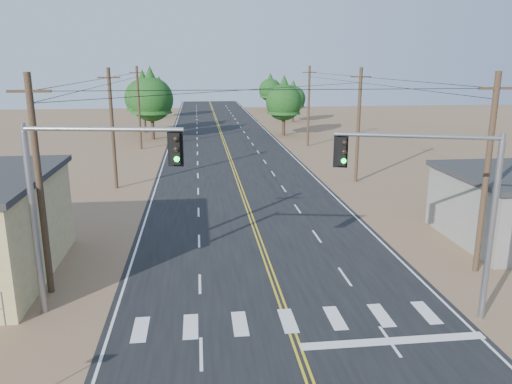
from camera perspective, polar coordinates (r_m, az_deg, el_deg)
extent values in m
cube|color=black|center=(41.79, -1.69, 0.21)|extent=(15.00, 200.00, 0.02)
cylinder|color=gray|center=(23.04, -26.93, -11.80)|extent=(0.06, 0.06, 1.50)
cylinder|color=#4C3826|center=(24.02, -23.47, 0.43)|extent=(0.30, 0.30, 10.00)
cube|color=#4C3826|center=(23.44, -24.52, 10.43)|extent=(1.80, 0.12, 0.12)
cylinder|color=#4C3826|center=(43.25, -16.08, 6.88)|extent=(0.30, 0.30, 10.00)
cube|color=#4C3826|center=(42.93, -16.48, 12.43)|extent=(1.80, 0.12, 0.12)
cylinder|color=#4C3826|center=(62.96, -13.23, 9.30)|extent=(0.30, 0.30, 10.00)
cube|color=#4C3826|center=(62.74, -13.46, 13.12)|extent=(1.80, 0.12, 0.12)
cylinder|color=#4C3826|center=(26.89, 24.84, 1.69)|extent=(0.30, 0.30, 10.00)
cube|color=#4C3826|center=(26.38, 25.82, 10.62)|extent=(1.80, 0.12, 0.12)
cylinder|color=#4C3826|center=(44.91, 11.61, 7.41)|extent=(0.30, 0.30, 10.00)
cube|color=#4C3826|center=(44.60, 11.89, 12.77)|extent=(1.80, 0.12, 0.12)
cylinder|color=#4C3826|center=(64.11, 6.03, 9.69)|extent=(0.30, 0.30, 10.00)
cube|color=#4C3826|center=(63.89, 6.13, 13.44)|extent=(1.80, 0.12, 0.12)
cylinder|color=gray|center=(22.39, -23.97, -3.56)|extent=(0.27, 0.27, 7.78)
cylinder|color=gray|center=(21.59, -25.03, 6.32)|extent=(0.20, 0.20, 0.67)
cylinder|color=gray|center=(20.26, -17.14, 6.89)|extent=(6.25, 1.30, 0.18)
cube|color=black|center=(19.55, -9.17, 4.95)|extent=(0.44, 0.40, 1.22)
sphere|color=black|center=(19.29, -9.13, 6.00)|extent=(0.22, 0.22, 0.22)
sphere|color=black|center=(19.35, -9.09, 4.86)|extent=(0.22, 0.22, 0.22)
sphere|color=#0CE533|center=(19.42, -9.04, 3.73)|extent=(0.22, 0.22, 0.22)
cylinder|color=gray|center=(22.12, 25.27, -4.34)|extent=(0.26, 0.26, 7.46)
cylinder|color=gray|center=(21.30, 26.35, 5.22)|extent=(0.19, 0.19, 0.64)
cylinder|color=gray|center=(20.70, 17.81, 6.10)|extent=(6.11, 2.14, 0.17)
cube|color=black|center=(20.68, 9.74, 4.63)|extent=(0.45, 0.42, 1.17)
sphere|color=black|center=(20.47, 10.09, 5.57)|extent=(0.21, 0.21, 0.21)
sphere|color=black|center=(20.53, 10.04, 4.55)|extent=(0.21, 0.21, 0.21)
sphere|color=#0CE533|center=(20.59, 9.99, 3.52)|extent=(0.21, 0.21, 0.21)
cylinder|color=#3F2D1E|center=(71.09, -11.74, 7.35)|extent=(0.50, 0.50, 3.60)
cone|color=#174012|center=(70.66, -11.95, 11.38)|extent=(5.61, 5.61, 6.41)
sphere|color=#174012|center=(70.73, -11.90, 10.33)|extent=(6.01, 6.01, 6.01)
cylinder|color=#3F2D1E|center=(78.49, -12.59, 7.89)|extent=(0.40, 0.40, 3.40)
cone|color=#174012|center=(78.11, -12.78, 11.32)|extent=(5.28, 5.28, 6.04)
sphere|color=#174012|center=(78.19, -12.73, 10.42)|extent=(5.66, 5.66, 5.66)
cylinder|color=#3F2D1E|center=(100.43, -10.88, 9.21)|extent=(0.48, 0.48, 2.86)
cone|color=#174012|center=(100.15, -10.99, 11.47)|extent=(4.45, 4.45, 5.08)
sphere|color=#174012|center=(100.21, -10.97, 10.88)|extent=(4.76, 4.76, 4.76)
cylinder|color=#3F2D1E|center=(73.57, 3.17, 7.68)|extent=(0.49, 0.49, 3.14)
cone|color=#174012|center=(73.18, 3.21, 11.08)|extent=(4.89, 4.89, 5.58)
sphere|color=#174012|center=(73.26, 3.20, 10.19)|extent=(5.24, 5.24, 5.24)
cylinder|color=#3F2D1E|center=(91.18, 4.22, 8.85)|extent=(0.43, 0.43, 2.68)
cone|color=#174012|center=(90.89, 4.26, 11.19)|extent=(4.18, 4.18, 4.77)
sphere|color=#174012|center=(90.95, 4.25, 10.58)|extent=(4.47, 4.47, 4.47)
cylinder|color=#3F2D1E|center=(111.35, 1.63, 9.99)|extent=(0.40, 0.40, 2.97)
cone|color=#174012|center=(111.10, 1.64, 12.11)|extent=(4.62, 4.62, 5.28)
sphere|color=#174012|center=(111.15, 1.64, 11.56)|extent=(4.95, 4.95, 4.95)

